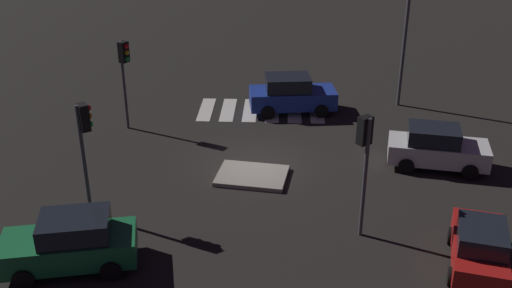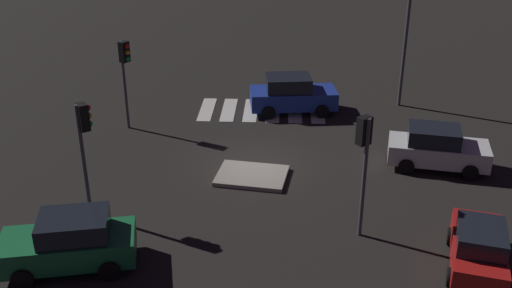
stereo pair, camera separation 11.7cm
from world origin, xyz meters
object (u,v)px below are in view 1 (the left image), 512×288
street_lamp (407,14)px  traffic_light_east (124,64)px  car_red (479,247)px  car_blue (291,94)px  traffic_light_north (84,133)px  car_white (437,148)px  traffic_island (252,176)px  car_green (71,243)px  traffic_light_west (364,147)px

street_lamp → traffic_light_east: bearing=15.5°
car_red → car_blue: car_blue is taller
car_red → traffic_light_north: bearing=92.3°
traffic_light_north → car_blue: bearing=18.8°
car_white → car_red: 7.07m
traffic_island → car_green: bearing=49.0°
traffic_island → traffic_light_north: (5.62, 3.06, 3.19)m
traffic_light_north → street_lamp: (-12.99, -11.57, 1.59)m
car_white → car_blue: bearing=144.9°
traffic_island → car_white: car_white is taller
traffic_island → car_green: car_green is taller
car_blue → traffic_light_east: size_ratio=1.06×
traffic_island → car_red: car_red is taller
traffic_island → car_white: 7.85m
traffic_light_north → car_green: bearing=-121.9°
car_blue → traffic_light_north: bearing=-131.8°
car_blue → traffic_light_north: (7.29, 10.37, 2.33)m
car_green → traffic_light_west: bearing=-177.6°
traffic_island → traffic_light_west: size_ratio=0.71×
traffic_light_east → car_blue: bearing=48.1°
car_blue → traffic_light_east: traffic_light_east is taller
traffic_light_east → street_lamp: bearing=45.6°
car_red → traffic_island: bearing=66.2°
car_white → traffic_light_north: size_ratio=1.00×
car_green → car_blue: car_blue is taller
traffic_island → street_lamp: (-7.37, -8.51, 4.78)m
traffic_light_east → traffic_light_north: bearing=-56.0°
car_green → traffic_light_west: size_ratio=1.02×
car_green → street_lamp: (-12.76, -14.72, 3.97)m
car_white → traffic_light_north: 14.23m
traffic_light_east → street_lamp: 14.13m
car_white → traffic_light_north: traffic_light_north is taller
traffic_light_west → street_lamp: (-3.51, -12.37, 1.56)m
traffic_island → car_red: bearing=142.4°
car_green → traffic_light_north: traffic_light_north is taller
traffic_island → street_lamp: size_ratio=0.44×
street_lamp → car_white: bearing=92.6°
car_white → street_lamp: bearing=102.2°
traffic_light_west → car_green: bearing=67.3°
car_red → traffic_light_north: (13.04, -2.66, 2.48)m
traffic_island → traffic_light_east: (6.16, -4.77, 3.19)m
car_red → car_white: bearing=11.6°
car_white → car_red: size_ratio=1.09×
traffic_island → car_green: 8.26m
street_lamp → car_red: bearing=90.2°
traffic_light_east → car_white: bearing=16.2°
traffic_light_west → street_lamp: bearing=-52.7°
car_blue → street_lamp: bearing=5.1°
traffic_light_north → street_lamp: street_lamp is taller
car_red → traffic_light_north: traffic_light_north is taller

